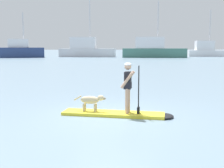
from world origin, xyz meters
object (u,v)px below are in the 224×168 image
object	(u,v)px
paddleboard	(120,114)
moored_boat_far_port	(153,50)
dog	(91,100)
moored_boat_port	(86,50)
moored_boat_far_starboard	(206,51)
person_paddler	(128,84)
moored_boat_outer	(21,50)

from	to	relation	value
paddleboard	moored_boat_far_port	distance (m)	50.56
dog	moored_boat_port	world-z (taller)	moored_boat_port
dog	moored_boat_far_starboard	world-z (taller)	moored_boat_far_starboard
dog	moored_boat_far_starboard	xyz separation A→B (m)	(24.29, 55.99, 0.87)
paddleboard	person_paddler	distance (m)	1.02
dog	moored_boat_outer	world-z (taller)	moored_boat_outer
moored_boat_outer	moored_boat_far_port	bearing A→B (deg)	-2.59
moored_boat_outer	moored_boat_far_port	size ratio (longest dim) A/B	0.71
person_paddler	moored_boat_far_port	world-z (taller)	moored_boat_far_port
dog	moored_boat_outer	distance (m)	53.02
moored_boat_far_port	moored_boat_outer	bearing A→B (deg)	177.41
paddleboard	moored_boat_far_port	world-z (taller)	moored_boat_far_port
moored_boat_far_port	moored_boat_far_starboard	size ratio (longest dim) A/B	1.25
moored_boat_far_starboard	moored_boat_port	bearing A→B (deg)	-175.83
dog	person_paddler	bearing A→B (deg)	-12.97
paddleboard	moored_boat_far_port	size ratio (longest dim) A/B	0.28
paddleboard	moored_boat_outer	xyz separation A→B (m)	(-16.91, 50.76, 1.39)
paddleboard	moored_boat_port	bearing A→B (deg)	94.08
moored_boat_outer	moored_boat_far_port	world-z (taller)	moored_boat_far_port
person_paddler	moored_boat_port	size ratio (longest dim) A/B	0.13
moored_boat_port	moored_boat_far_port	xyz separation A→B (m)	(13.80, -4.68, -0.04)
moored_boat_far_starboard	moored_boat_outer	bearing A→B (deg)	-172.30
moored_boat_outer	moored_boat_far_port	xyz separation A→B (m)	(26.84, -1.21, 0.12)
person_paddler	dog	distance (m)	1.35
paddleboard	moored_boat_far_port	bearing A→B (deg)	78.67
dog	moored_boat_outer	xyz separation A→B (m)	(-15.97, 50.55, 0.98)
paddleboard	moored_boat_far_starboard	distance (m)	60.88
paddleboard	moored_boat_outer	world-z (taller)	moored_boat_outer
paddleboard	moored_boat_port	distance (m)	54.39
moored_boat_outer	paddleboard	bearing A→B (deg)	-71.58
dog	moored_boat_port	bearing A→B (deg)	93.10
moored_boat_port	paddleboard	bearing A→B (deg)	-85.92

